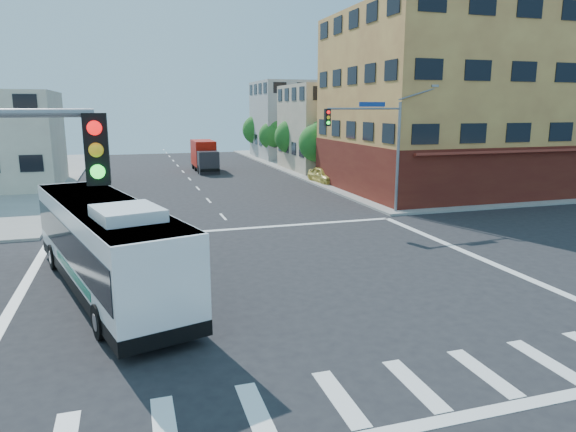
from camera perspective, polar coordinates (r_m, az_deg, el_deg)
name	(u,v)px	position (r m, az deg, el deg)	size (l,w,h in m)	color
ground	(283,284)	(19.96, -0.58, -7.56)	(120.00, 120.00, 0.00)	black
sidewalk_ne	(475,163)	(66.97, 20.07, 5.60)	(50.00, 50.00, 0.15)	gray
corner_building_ne	(453,117)	(44.45, 17.88, 10.40)	(18.10, 15.44, 14.00)	gold
building_east_near	(343,128)	(56.64, 6.13, 9.72)	(12.06, 10.06, 9.00)	#BDAB90
building_east_far	(302,120)	(69.70, 1.52, 10.60)	(12.06, 10.06, 10.00)	#9F9F9A
signal_mast_ne	(375,136)	(32.13, 9.66, 8.79)	(7.91, 1.13, 8.07)	gray
street_tree_a	(319,141)	(49.18, 3.42, 8.36)	(3.60, 3.60, 5.53)	#321E12
street_tree_b	(293,135)	(56.72, 0.55, 9.03)	(3.80, 3.80, 5.79)	#321E12
street_tree_c	(273,134)	(64.39, -1.65, 9.11)	(3.40, 3.40, 5.29)	#321E12
street_tree_d	(258,128)	(72.10, -3.38, 9.74)	(4.00, 4.00, 6.03)	#321E12
transit_bus	(106,244)	(19.81, -19.56, -2.98)	(5.93, 12.66, 3.67)	black
box_truck	(204,156)	(55.69, -9.26, 6.54)	(2.13, 7.09, 3.19)	#25252A
parked_car	(324,175)	(46.18, 4.04, 4.56)	(1.73, 4.30, 1.46)	#E3CC50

